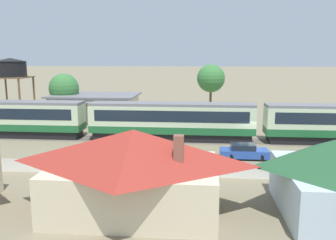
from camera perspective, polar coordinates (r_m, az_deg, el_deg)
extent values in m
plane|color=#7A7056|center=(39.64, 12.97, -3.69)|extent=(600.00, 600.00, 0.00)
cylinder|color=black|center=(40.70, 19.70, -3.02)|extent=(0.90, 0.18, 0.90)
cylinder|color=black|center=(42.05, 19.22, -2.58)|extent=(0.90, 0.18, 0.90)
cube|color=#1E6033|center=(40.03, 0.57, -1.39)|extent=(18.35, 2.86, 0.80)
cube|color=beige|center=(39.76, 0.57, 0.74)|extent=(18.35, 2.86, 2.21)
cube|color=#192330|center=(39.74, 0.57, 0.90)|extent=(16.88, 2.90, 1.24)
cube|color=slate|center=(39.57, 0.58, 2.53)|extent=(18.35, 2.69, 0.30)
cube|color=black|center=(40.21, 0.57, -2.56)|extent=(17.61, 2.46, 0.88)
cylinder|color=black|center=(39.49, 9.28, -2.94)|extent=(0.90, 0.18, 0.90)
cylinder|color=black|center=(40.89, 9.14, -2.49)|extent=(0.90, 0.18, 0.90)
cylinder|color=black|center=(40.46, -8.10, -2.60)|extent=(0.90, 0.18, 0.90)
cylinder|color=black|center=(41.82, -7.65, -2.17)|extent=(0.90, 0.18, 0.90)
cube|color=#1E6033|center=(45.89, -24.46, -0.82)|extent=(18.35, 2.86, 0.80)
cube|color=beige|center=(45.65, -24.60, 1.04)|extent=(18.35, 2.86, 2.21)
cube|color=#192330|center=(45.64, -24.61, 1.18)|extent=(16.88, 2.90, 1.24)
cube|color=slate|center=(45.49, -24.72, 2.60)|extent=(18.35, 2.69, 0.30)
cube|color=black|center=(46.05, -24.38, -1.84)|extent=(17.61, 2.46, 0.88)
cylinder|color=black|center=(42.74, -17.77, -2.30)|extent=(0.90, 0.18, 0.90)
cylinder|color=black|center=(44.04, -17.05, -1.90)|extent=(0.90, 0.18, 0.90)
cube|color=#665B51|center=(40.21, 3.31, -3.24)|extent=(124.17, 3.60, 0.01)
cube|color=#4C4238|center=(39.51, 3.28, -3.46)|extent=(124.17, 0.12, 0.04)
cube|color=#4C4238|center=(40.90, 3.35, -2.99)|extent=(124.17, 0.12, 0.04)
cube|color=beige|center=(53.68, -11.57, 1.92)|extent=(11.61, 7.72, 3.60)
cube|color=slate|center=(53.45, -11.64, 3.93)|extent=(12.54, 8.34, 0.20)
cube|color=slate|center=(49.10, -13.19, 2.75)|extent=(11.14, 1.60, 0.16)
cylinder|color=brown|center=(48.77, -13.33, 0.74)|extent=(0.14, 0.14, 3.12)
cylinder|color=brown|center=(58.71, -20.65, 3.44)|extent=(0.28, 0.28, 6.19)
cylinder|color=brown|center=(60.79, -24.45, 3.39)|extent=(0.28, 0.28, 6.19)
cylinder|color=brown|center=(54.76, -22.66, 2.86)|extent=(0.28, 0.28, 6.19)
cube|color=brown|center=(57.51, -23.83, 6.28)|extent=(4.96, 4.96, 0.16)
cylinder|color=black|center=(57.46, -23.91, 7.47)|extent=(4.43, 4.43, 2.24)
cone|color=black|center=(57.43, -24.01, 8.83)|extent=(4.65, 4.65, 0.50)
cube|color=beige|center=(22.06, -5.43, -10.69)|extent=(9.89, 6.53, 2.97)
pyramid|color=#9E2D23|center=(21.29, -5.55, -4.30)|extent=(10.69, 7.05, 2.10)
cube|color=brown|center=(19.67, 1.72, -5.16)|extent=(0.56, 0.56, 1.89)
cube|color=white|center=(29.53, -12.83, -7.42)|extent=(46.77, 0.06, 1.05)
cylinder|color=black|center=(35.55, 24.38, -5.44)|extent=(0.62, 0.20, 0.62)
cylinder|color=black|center=(36.98, 23.40, -4.79)|extent=(0.62, 0.20, 0.62)
cube|color=#284CA8|center=(33.72, 12.11, -5.20)|extent=(4.43, 1.90, 0.69)
cube|color=#192330|center=(33.55, 11.92, -4.21)|extent=(2.22, 1.61, 0.51)
cylinder|color=black|center=(33.21, 14.63, -5.91)|extent=(0.62, 0.20, 0.62)
cylinder|color=black|center=(34.76, 14.16, -5.17)|extent=(0.62, 0.20, 0.62)
cylinder|color=black|center=(32.83, 9.91, -5.92)|extent=(0.62, 0.20, 0.62)
cylinder|color=black|center=(34.40, 9.66, -5.16)|extent=(0.62, 0.20, 0.62)
cube|color=#287A38|center=(31.56, 2.43, -6.15)|extent=(4.48, 2.29, 0.58)
cube|color=#192330|center=(31.42, 2.20, -5.27)|extent=(2.31, 1.79, 0.43)
cylinder|color=black|center=(30.95, 5.01, -6.79)|extent=(0.62, 0.20, 0.62)
cylinder|color=black|center=(32.49, 4.69, -5.97)|extent=(0.62, 0.20, 0.62)
cylinder|color=black|center=(30.78, 0.03, -6.86)|extent=(0.62, 0.20, 0.62)
cylinder|color=black|center=(32.32, -0.04, -6.02)|extent=(0.62, 0.20, 0.62)
cylinder|color=brown|center=(60.87, 6.83, 3.33)|extent=(0.41, 0.41, 4.27)
sphere|color=#387538|center=(60.56, 6.90, 6.66)|extent=(4.70, 4.70, 4.70)
cylinder|color=brown|center=(55.53, -16.19, 1.83)|extent=(0.27, 0.27, 3.30)
sphere|color=#387538|center=(55.19, -16.35, 4.89)|extent=(4.41, 4.41, 4.41)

